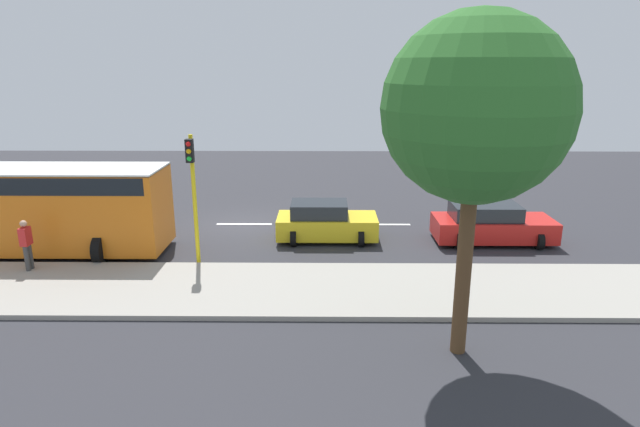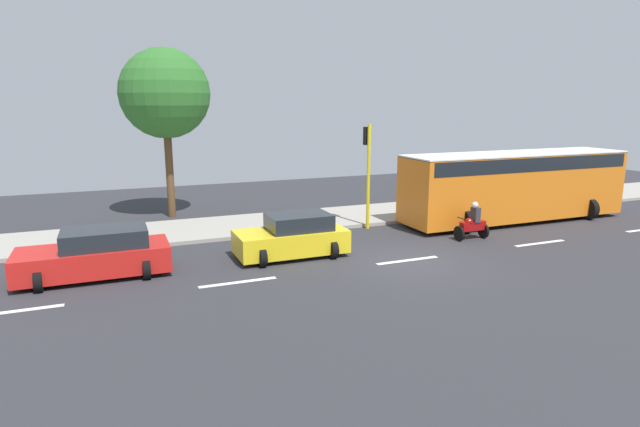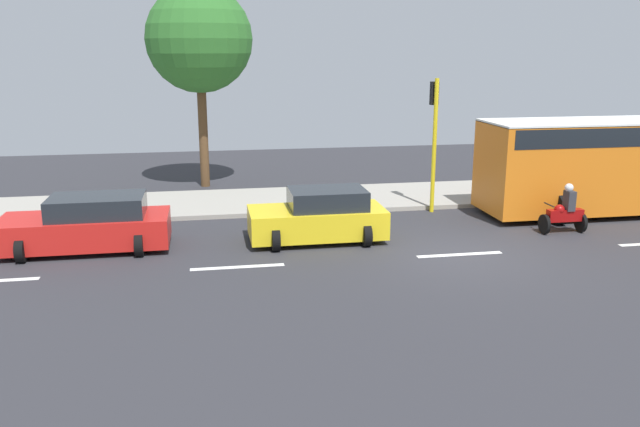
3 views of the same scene
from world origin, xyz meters
The scene contains 10 objects.
ground_plane centered at (0.00, 0.00, -0.05)m, with size 40.00×60.00×0.10m, color #2D2D33.
sidewalk centered at (7.00, 0.00, 0.07)m, with size 4.00×60.00×0.15m, color #9E998E.
lane_stripe_mid centered at (0.00, 0.00, 0.01)m, with size 0.20×2.40×0.01m, color white.
lane_stripe_south centered at (0.00, 6.00, 0.01)m, with size 0.20×2.40×0.01m, color white.
car_red centered at (2.25, 9.96, 0.71)m, with size 2.32×4.53×1.52m.
car_yellow_cab centered at (2.03, 3.52, 0.71)m, with size 2.23×3.90×1.52m.
motorcycle centered at (1.52, -3.92, 0.64)m, with size 0.60×1.30×1.53m.
pedestrian_near_signal centered at (5.67, -6.26, 1.06)m, with size 0.40×0.24×1.69m.
traffic_light_corner centered at (4.85, -0.88, 2.93)m, with size 0.49×0.24×4.50m.
street_tree_north centered at (10.47, 6.74, 5.77)m, with size 4.12×4.12×7.86m.
Camera 3 is at (-15.94, 6.68, 5.43)m, focal length 36.56 mm.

